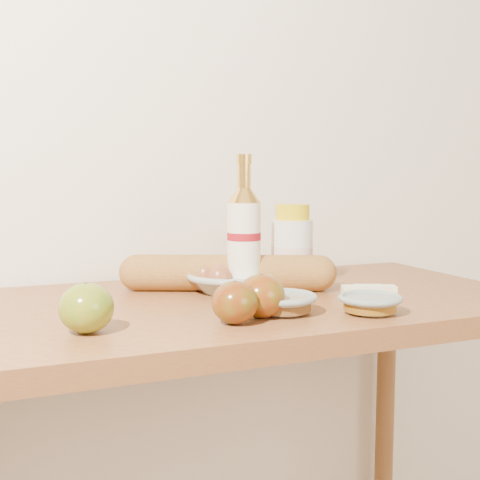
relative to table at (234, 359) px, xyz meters
name	(u,v)px	position (x,y,z in m)	size (l,w,h in m)	color
back_wall	(184,110)	(0.00, 0.33, 0.52)	(3.50, 0.02, 2.60)	white
table	(234,359)	(0.00, 0.00, 0.00)	(1.20, 0.60, 0.90)	#A06133
bourbon_bottle	(244,237)	(0.04, 0.05, 0.24)	(0.08, 0.08, 0.29)	white
cream_bottle	(292,249)	(0.17, 0.08, 0.21)	(0.09, 0.09, 0.18)	silver
egg_bowl	(229,280)	(0.02, 0.07, 0.15)	(0.21, 0.21, 0.06)	#94A19B
baguette	(228,273)	(0.02, 0.08, 0.16)	(0.45, 0.25, 0.08)	#B17836
apple_yellowgreen	(86,308)	(-0.31, -0.15, 0.16)	(0.09, 0.09, 0.08)	olive
apple_redgreen_front	(235,303)	(-0.07, -0.19, 0.16)	(0.08, 0.08, 0.07)	maroon
apple_redgreen_right	(261,296)	(-0.02, -0.17, 0.16)	(0.09, 0.09, 0.08)	#900709
sugar_bowl	(283,303)	(0.03, -0.15, 0.14)	(0.12, 0.12, 0.04)	gray
syrup_bowl	(370,304)	(0.18, -0.21, 0.14)	(0.14, 0.14, 0.03)	gray
butter_stick	(369,293)	(0.24, -0.11, 0.14)	(0.11, 0.06, 0.03)	#FBF3C2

